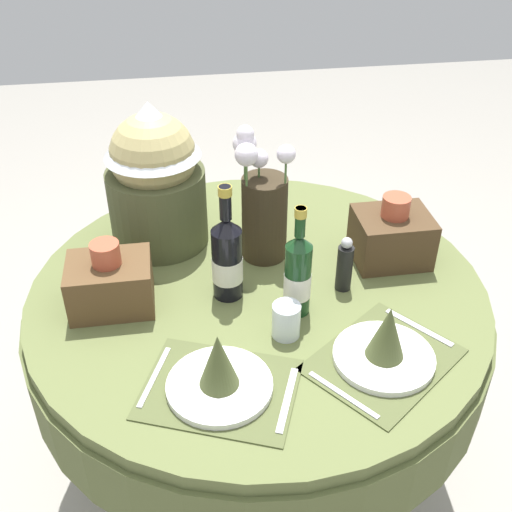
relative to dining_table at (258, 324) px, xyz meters
name	(u,v)px	position (x,y,z in m)	size (l,w,h in m)	color
ground	(257,462)	(0.00, 0.00, -0.63)	(8.00, 8.00, 0.00)	#9E998E
dining_table	(258,324)	(0.00, 0.00, 0.00)	(1.27, 1.27, 0.77)	#5B6638
place_setting_left	(219,374)	(-0.14, -0.36, 0.19)	(0.41, 0.37, 0.16)	#4E562F
place_setting_right	(385,346)	(0.25, -0.33, 0.19)	(0.43, 0.41, 0.16)	#4E562F
flower_vase	(263,207)	(0.04, 0.15, 0.30)	(0.16, 0.13, 0.41)	#332819
wine_bottle_left	(227,257)	(-0.08, -0.02, 0.26)	(0.08, 0.08, 0.33)	black
wine_bottle_centre	(298,274)	(0.08, -0.12, 0.25)	(0.07, 0.07, 0.31)	#143819
tumbler_near_left	(286,320)	(0.04, -0.20, 0.18)	(0.07, 0.07, 0.09)	silver
pepper_mill	(345,266)	(0.23, -0.04, 0.21)	(0.04, 0.04, 0.16)	black
gift_tub_back_left	(155,171)	(-0.25, 0.28, 0.37)	(0.29, 0.29, 0.44)	#474C2D
woven_basket_side_left	(110,282)	(-0.39, -0.02, 0.21)	(0.21, 0.16, 0.19)	brown
woven_basket_side_right	(392,235)	(0.40, 0.08, 0.22)	(0.21, 0.17, 0.20)	#47331E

